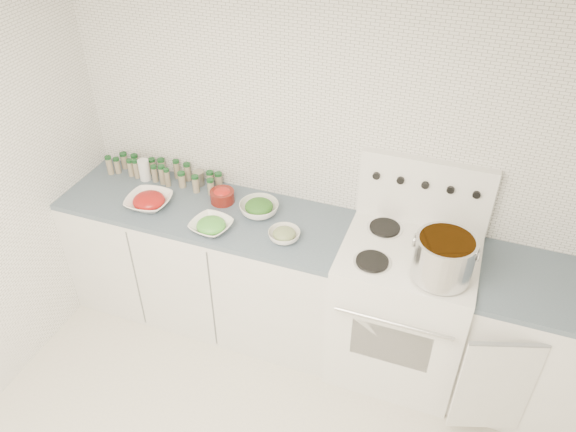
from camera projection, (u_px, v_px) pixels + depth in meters
The scene contains 13 objects.
room_walls at pixel (240, 288), 2.01m from camera, with size 3.54×3.04×2.52m.
counter_left at pixel (209, 262), 3.79m from camera, with size 1.85×0.62×0.90m.
stove at pixel (401, 306), 3.40m from camera, with size 0.76×0.70×1.36m.
counter_right at pixel (543, 347), 3.20m from camera, with size 0.89×0.75×0.90m.
stock_pot at pixel (444, 256), 2.88m from camera, with size 0.33×0.31×0.24m.
bowl_tomato at pixel (149, 201), 3.52m from camera, with size 0.30×0.30×0.09m.
bowl_snowpea at pixel (211, 226), 3.32m from camera, with size 0.28×0.28×0.08m.
bowl_broccoli at pixel (259, 208), 3.45m from camera, with size 0.27×0.27×0.10m.
bowl_zucchini at pixel (284, 235), 3.25m from camera, with size 0.25×0.25×0.08m.
bowl_pepper at pixel (222, 195), 3.55m from camera, with size 0.16×0.16×0.10m.
salt_canister at pixel (144, 170), 3.75m from camera, with size 0.07×0.07×0.15m, color white.
tin_can at pixel (199, 178), 3.71m from camera, with size 0.07×0.07×0.10m, color gray.
spice_cluster at pixel (163, 172), 3.75m from camera, with size 0.82×0.16×0.14m.
Camera 1 is at (0.66, -1.31, 2.96)m, focal length 35.00 mm.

